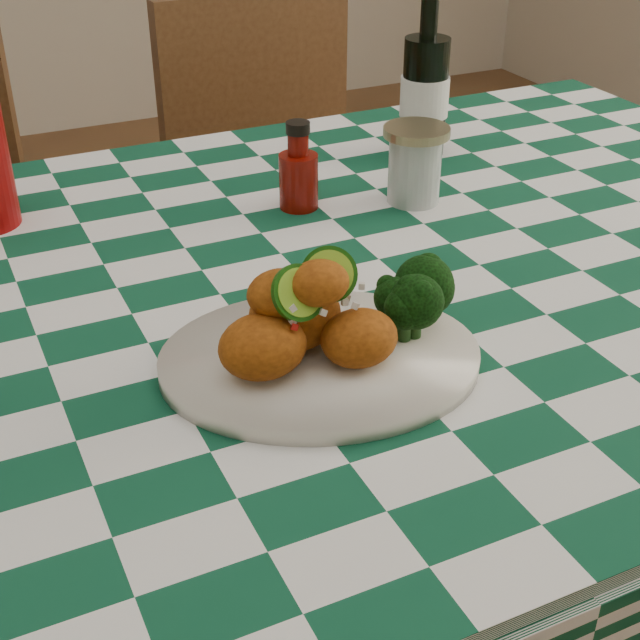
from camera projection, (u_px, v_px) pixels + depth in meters
name	position (u px, v px, depth m)	size (l,w,h in m)	color
dining_table	(305.00, 522.00, 1.25)	(1.66, 1.06, 0.79)	#0E462D
plate	(320.00, 360.00, 0.88)	(0.32, 0.25, 0.02)	silver
fried_chicken_pile	(315.00, 309.00, 0.85)	(0.16, 0.12, 0.10)	#A95010
broccoli_side	(407.00, 294.00, 0.90)	(0.09, 0.09, 0.07)	black
ketchup_bottle	(298.00, 166.00, 1.19)	(0.05, 0.05, 0.12)	#6B0C05
mason_jar	(415.00, 165.00, 1.21)	(0.09, 0.09, 0.11)	#B2BCBA
beer_bottle	(426.00, 74.00, 1.34)	(0.07, 0.07, 0.25)	black
wooden_chair_right	(299.00, 237.00, 1.87)	(0.42, 0.45, 0.93)	#472814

